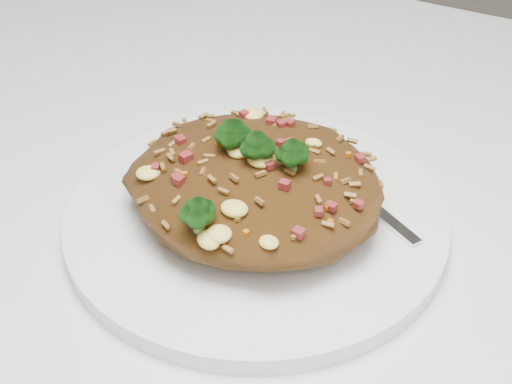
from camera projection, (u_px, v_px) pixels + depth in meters
dining_table at (168, 240)px, 0.63m from camera, size 1.20×0.80×0.75m
plate at (256, 217)px, 0.50m from camera, size 0.27×0.27×0.01m
fried_rice at (256, 174)px, 0.48m from camera, size 0.18×0.16×0.07m
fork at (349, 186)px, 0.51m from camera, size 0.15×0.09×0.00m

